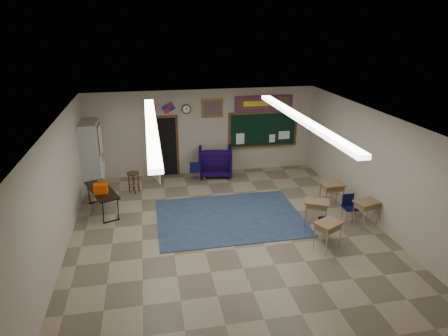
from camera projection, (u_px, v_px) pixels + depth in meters
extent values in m
plane|color=gray|center=(228.00, 232.00, 10.41)|extent=(9.00, 9.00, 0.00)
cube|color=#ADA18C|center=(203.00, 132.00, 14.03)|extent=(8.00, 0.04, 3.00)
cube|color=#ADA18C|center=(292.00, 293.00, 5.75)|extent=(8.00, 0.04, 3.00)
cube|color=#ADA18C|center=(58.00, 191.00, 9.16)|extent=(0.04, 9.00, 3.00)
cube|color=#ADA18C|center=(376.00, 168.00, 10.61)|extent=(0.04, 9.00, 3.00)
cube|color=beige|center=(229.00, 120.00, 9.37)|extent=(8.00, 9.00, 0.04)
cube|color=#364A68|center=(229.00, 217.00, 11.18)|extent=(4.00, 3.00, 0.02)
cube|color=black|center=(163.00, 147.00, 13.92)|extent=(0.95, 0.04, 2.10)
cube|color=white|center=(154.00, 152.00, 13.46)|extent=(0.35, 0.86, 2.05)
cube|color=#563618|center=(263.00, 129.00, 14.40)|extent=(2.55, 0.05, 1.30)
cube|color=black|center=(263.00, 129.00, 14.38)|extent=(2.40, 0.03, 1.15)
cube|color=#563618|center=(263.00, 146.00, 14.55)|extent=(2.40, 0.12, 0.04)
cube|color=red|center=(264.00, 103.00, 14.07)|extent=(2.10, 0.04, 0.55)
cube|color=brown|center=(264.00, 103.00, 14.06)|extent=(1.90, 0.03, 0.40)
cube|color=#A2691F|center=(212.00, 108.00, 13.77)|extent=(0.75, 0.05, 0.65)
cube|color=#A51466|center=(212.00, 108.00, 13.75)|extent=(0.62, 0.03, 0.52)
cylinder|color=black|center=(186.00, 109.00, 13.61)|extent=(0.32, 0.05, 0.32)
cylinder|color=white|center=(186.00, 109.00, 13.59)|extent=(0.26, 0.02, 0.26)
cube|color=#A8A8A3|center=(92.00, 155.00, 12.90)|extent=(0.55, 1.25, 2.20)
imported|color=black|center=(215.00, 161.00, 14.11)|extent=(1.31, 1.34, 1.07)
cube|color=olive|center=(317.00, 202.00, 10.46)|extent=(0.77, 0.71, 0.04)
cube|color=brown|center=(317.00, 205.00, 10.50)|extent=(0.66, 0.60, 0.12)
cube|color=olive|center=(333.00, 184.00, 11.50)|extent=(0.66, 0.50, 0.04)
cube|color=brown|center=(332.00, 187.00, 11.54)|extent=(0.57, 0.43, 0.13)
cube|color=olive|center=(329.00, 223.00, 9.40)|extent=(0.75, 0.68, 0.04)
cube|color=brown|center=(328.00, 227.00, 9.43)|extent=(0.64, 0.58, 0.12)
cube|color=olive|center=(367.00, 202.00, 10.49)|extent=(0.69, 0.57, 0.04)
cube|color=brown|center=(366.00, 205.00, 10.53)|extent=(0.59, 0.49, 0.12)
cube|color=black|center=(101.00, 190.00, 11.31)|extent=(1.12, 1.76, 0.05)
cube|color=#EB4A04|center=(101.00, 188.00, 11.04)|extent=(0.37, 0.28, 0.26)
cylinder|color=#523418|center=(133.00, 173.00, 12.62)|extent=(0.38, 0.38, 0.04)
torus|color=#523418|center=(134.00, 186.00, 12.76)|extent=(0.31, 0.31, 0.02)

